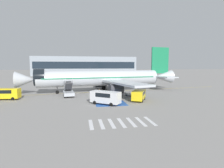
{
  "coord_description": "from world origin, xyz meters",
  "views": [
    {
      "loc": [
        -7.03,
        -44.6,
        6.69
      ],
      "look_at": [
        0.88,
        -1.84,
        2.2
      ],
      "focal_mm": 28.0,
      "sensor_mm": 36.0,
      "label": 1
    }
  ],
  "objects_px": {
    "fuel_tanker": "(109,79)",
    "service_van_1": "(105,97)",
    "baggage_cart": "(132,95)",
    "ground_crew_1": "(111,90)",
    "terminal_building": "(86,66)",
    "airliner": "(103,78)",
    "ground_crew_0": "(99,92)",
    "boarding_stairs_forward": "(69,92)",
    "service_van_2": "(7,93)",
    "service_van_0": "(139,95)"
  },
  "relations": [
    {
      "from": "fuel_tanker",
      "to": "service_van_1",
      "type": "height_order",
      "value": "fuel_tanker"
    },
    {
      "from": "baggage_cart",
      "to": "ground_crew_1",
      "type": "relative_size",
      "value": 1.67
    },
    {
      "from": "baggage_cart",
      "to": "terminal_building",
      "type": "xyz_separation_m",
      "value": [
        -7.06,
        89.96,
        6.34
      ]
    },
    {
      "from": "baggage_cart",
      "to": "ground_crew_1",
      "type": "distance_m",
      "value": 5.51
    },
    {
      "from": "airliner",
      "to": "baggage_cart",
      "type": "height_order",
      "value": "airliner"
    },
    {
      "from": "fuel_tanker",
      "to": "baggage_cart",
      "type": "distance_m",
      "value": 28.44
    },
    {
      "from": "baggage_cart",
      "to": "terminal_building",
      "type": "height_order",
      "value": "terminal_building"
    },
    {
      "from": "ground_crew_1",
      "to": "baggage_cart",
      "type": "bearing_deg",
      "value": 147.9
    },
    {
      "from": "ground_crew_0",
      "to": "boarding_stairs_forward",
      "type": "bearing_deg",
      "value": -107.11
    },
    {
      "from": "service_van_1",
      "to": "fuel_tanker",
      "type": "bearing_deg",
      "value": -151.8
    },
    {
      "from": "boarding_stairs_forward",
      "to": "ground_crew_0",
      "type": "xyz_separation_m",
      "value": [
        6.69,
        -1.41,
        -0.08
      ]
    },
    {
      "from": "fuel_tanker",
      "to": "service_van_2",
      "type": "distance_m",
      "value": 37.76
    },
    {
      "from": "service_van_1",
      "to": "service_van_0",
      "type": "bearing_deg",
      "value": 145.5
    },
    {
      "from": "baggage_cart",
      "to": "ground_crew_0",
      "type": "xyz_separation_m",
      "value": [
        -7.14,
        0.74,
        0.66
      ]
    },
    {
      "from": "service_van_1",
      "to": "ground_crew_1",
      "type": "xyz_separation_m",
      "value": [
        2.97,
        11.03,
        -0.32
      ]
    },
    {
      "from": "service_van_2",
      "to": "ground_crew_0",
      "type": "height_order",
      "value": "service_van_2"
    },
    {
      "from": "ground_crew_0",
      "to": "service_van_2",
      "type": "bearing_deg",
      "value": -94.51
    },
    {
      "from": "ground_crew_1",
      "to": "boarding_stairs_forward",
      "type": "bearing_deg",
      "value": 19.48
    },
    {
      "from": "fuel_tanker",
      "to": "service_van_0",
      "type": "xyz_separation_m",
      "value": [
        0.05,
        -33.7,
        -0.65
      ]
    },
    {
      "from": "airliner",
      "to": "service_van_2",
      "type": "distance_m",
      "value": 21.81
    },
    {
      "from": "ground_crew_1",
      "to": "terminal_building",
      "type": "bearing_deg",
      "value": -77.43
    },
    {
      "from": "fuel_tanker",
      "to": "ground_crew_0",
      "type": "height_order",
      "value": "fuel_tanker"
    },
    {
      "from": "service_van_2",
      "to": "ground_crew_1",
      "type": "distance_m",
      "value": 21.91
    },
    {
      "from": "ground_crew_0",
      "to": "terminal_building",
      "type": "xyz_separation_m",
      "value": [
        0.09,
        89.22,
        5.69
      ]
    },
    {
      "from": "service_van_2",
      "to": "fuel_tanker",
      "type": "bearing_deg",
      "value": 143.25
    },
    {
      "from": "airliner",
      "to": "terminal_building",
      "type": "height_order",
      "value": "terminal_building"
    },
    {
      "from": "airliner",
      "to": "service_van_1",
      "type": "relative_size",
      "value": 7.75
    },
    {
      "from": "service_van_0",
      "to": "baggage_cart",
      "type": "relative_size",
      "value": 1.67
    },
    {
      "from": "boarding_stairs_forward",
      "to": "ground_crew_1",
      "type": "xyz_separation_m",
      "value": [
        9.82,
        1.54,
        0.05
      ]
    },
    {
      "from": "fuel_tanker",
      "to": "service_van_2",
      "type": "bearing_deg",
      "value": -132.04
    },
    {
      "from": "fuel_tanker",
      "to": "baggage_cart",
      "type": "relative_size",
      "value": 2.88
    },
    {
      "from": "service_van_0",
      "to": "service_van_1",
      "type": "height_order",
      "value": "service_van_1"
    },
    {
      "from": "boarding_stairs_forward",
      "to": "service_van_2",
      "type": "xyz_separation_m",
      "value": [
        -11.86,
        -1.64,
        0.33
      ]
    },
    {
      "from": "terminal_building",
      "to": "airliner",
      "type": "bearing_deg",
      "value": -88.75
    },
    {
      "from": "airliner",
      "to": "baggage_cart",
      "type": "distance_m",
      "value": 10.0
    },
    {
      "from": "service_van_0",
      "to": "service_van_1",
      "type": "bearing_deg",
      "value": 45.66
    },
    {
      "from": "service_van_0",
      "to": "baggage_cart",
      "type": "height_order",
      "value": "service_van_0"
    },
    {
      "from": "service_van_0",
      "to": "service_van_1",
      "type": "xyz_separation_m",
      "value": [
        -6.81,
        -2.03,
        0.16
      ]
    },
    {
      "from": "boarding_stairs_forward",
      "to": "baggage_cart",
      "type": "distance_m",
      "value": 14.02
    },
    {
      "from": "service_van_0",
      "to": "ground_crew_0",
      "type": "relative_size",
      "value": 3.12
    },
    {
      "from": "ground_crew_1",
      "to": "service_van_1",
      "type": "bearing_deg",
      "value": 85.47
    },
    {
      "from": "ground_crew_1",
      "to": "terminal_building",
      "type": "relative_size",
      "value": 0.03
    },
    {
      "from": "ground_crew_0",
      "to": "ground_crew_1",
      "type": "relative_size",
      "value": 0.89
    },
    {
      "from": "boarding_stairs_forward",
      "to": "ground_crew_1",
      "type": "relative_size",
      "value": 3.02
    },
    {
      "from": "service_van_1",
      "to": "airliner",
      "type": "bearing_deg",
      "value": -147.54
    },
    {
      "from": "boarding_stairs_forward",
      "to": "terminal_building",
      "type": "height_order",
      "value": "terminal_building"
    },
    {
      "from": "baggage_cart",
      "to": "fuel_tanker",
      "type": "bearing_deg",
      "value": -122.58
    },
    {
      "from": "boarding_stairs_forward",
      "to": "terminal_building",
      "type": "relative_size",
      "value": 0.08
    },
    {
      "from": "terminal_building",
      "to": "ground_crew_0",
      "type": "bearing_deg",
      "value": -90.06
    },
    {
      "from": "boarding_stairs_forward",
      "to": "service_van_2",
      "type": "relative_size",
      "value": 1.1
    }
  ]
}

